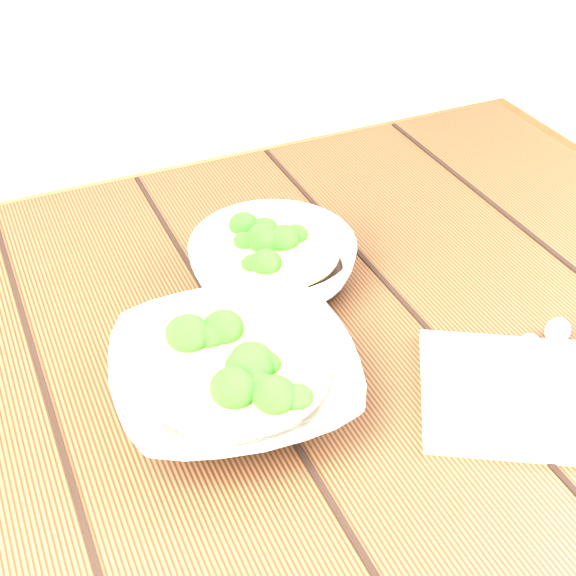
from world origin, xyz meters
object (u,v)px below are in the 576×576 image
at_px(table, 258,419).
at_px(napkin, 525,395).
at_px(soup_bowl_back, 273,262).
at_px(trivet, 301,274).
at_px(soup_bowl_front, 235,377).

xyz_separation_m(table, napkin, (0.21, -0.19, 0.13)).
relative_size(soup_bowl_back, trivet, 2.27).
distance_m(trivet, napkin, 0.29).
distance_m(soup_bowl_back, trivet, 0.04).
distance_m(table, trivet, 0.18).
bearing_deg(soup_bowl_back, trivet, -16.37).
distance_m(soup_bowl_back, napkin, 0.31).
bearing_deg(napkin, soup_bowl_back, 149.61).
bearing_deg(table, trivet, 40.27).
xyz_separation_m(table, soup_bowl_back, (0.06, 0.08, 0.15)).
relative_size(table, soup_bowl_back, 4.87).
relative_size(soup_bowl_front, trivet, 2.45).
height_order(soup_bowl_back, trivet, soup_bowl_back).
bearing_deg(table, soup_bowl_front, -124.77).
bearing_deg(trivet, table, -139.73).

